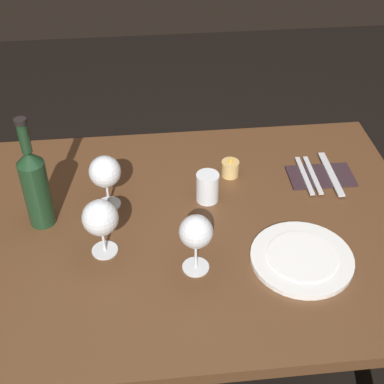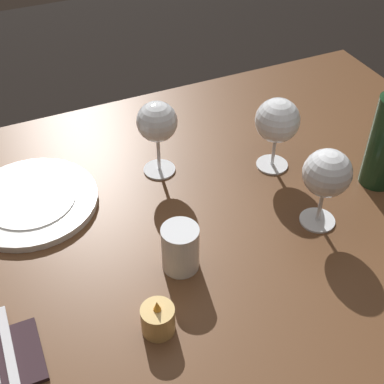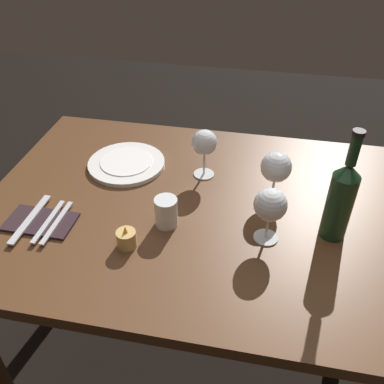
% 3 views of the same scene
% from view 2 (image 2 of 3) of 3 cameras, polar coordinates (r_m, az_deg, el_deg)
% --- Properties ---
extents(dining_table, '(1.30, 0.90, 0.74)m').
position_cam_2_polar(dining_table, '(1.07, 0.97, -5.91)').
color(dining_table, '#56351E').
rests_on(dining_table, ground).
extents(wine_glass_left, '(0.09, 0.09, 0.16)m').
position_cam_2_polar(wine_glass_left, '(1.07, 9.07, 7.39)').
color(wine_glass_left, white).
rests_on(wine_glass_left, dining_table).
extents(wine_glass_right, '(0.08, 0.08, 0.16)m').
position_cam_2_polar(wine_glass_right, '(1.04, -3.74, 7.30)').
color(wine_glass_right, white).
rests_on(wine_glass_right, dining_table).
extents(wine_glass_centre, '(0.09, 0.09, 0.16)m').
position_cam_2_polar(wine_glass_centre, '(0.95, 14.18, 1.83)').
color(wine_glass_centre, white).
rests_on(wine_glass_centre, dining_table).
extents(water_tumbler, '(0.06, 0.06, 0.09)m').
position_cam_2_polar(water_tumbler, '(0.90, -1.25, -6.17)').
color(water_tumbler, white).
rests_on(water_tumbler, dining_table).
extents(votive_candle, '(0.05, 0.05, 0.07)m').
position_cam_2_polar(votive_candle, '(0.83, -3.64, -13.43)').
color(votive_candle, '#DBB266').
rests_on(votive_candle, dining_table).
extents(dinner_plate, '(0.25, 0.25, 0.02)m').
position_cam_2_polar(dinner_plate, '(1.07, -16.76, -0.95)').
color(dinner_plate, white).
rests_on(dinner_plate, dining_table).
extents(fork_outer, '(0.02, 0.18, 0.00)m').
position_cam_2_polar(fork_outer, '(0.85, -18.83, -16.12)').
color(fork_outer, silver).
rests_on(fork_outer, folded_napkin).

